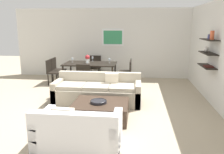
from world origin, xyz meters
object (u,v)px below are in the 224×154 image
at_px(coffee_table, 101,111).
at_px(dining_chair_foot, 84,76).
at_px(loveseat_white, 79,133).
at_px(wine_glass_left_far, 72,59).
at_px(dining_table, 90,65).
at_px(sofa_beige, 98,92).
at_px(centerpiece_vase, 87,58).
at_px(dining_chair_left_near, 52,70).
at_px(wine_glass_right_far, 109,60).
at_px(dining_chair_right_far, 128,70).
at_px(decorative_bowl, 99,102).
at_px(dining_chair_right_near, 127,72).
at_px(dining_chair_left_far, 57,68).
at_px(dining_chair_head, 95,65).
at_px(wine_glass_head, 93,58).
at_px(wine_glass_foot, 87,62).

bearing_deg(coffee_table, dining_chair_foot, 112.28).
relative_size(loveseat_white, wine_glass_left_far, 8.63).
bearing_deg(dining_table, sofa_beige, -72.44).
bearing_deg(wine_glass_left_far, centerpiece_vase, -11.87).
bearing_deg(dining_chair_left_near, wine_glass_right_far, 10.20).
distance_m(dining_table, dining_chair_right_far, 1.35).
height_order(decorative_bowl, wine_glass_right_far, wine_glass_right_far).
height_order(wine_glass_left_far, wine_glass_right_far, wine_glass_left_far).
height_order(sofa_beige, decorative_bowl, sofa_beige).
distance_m(dining_chair_right_near, centerpiece_vase, 1.48).
xyz_separation_m(dining_chair_right_near, wine_glass_left_far, (-1.99, 0.36, 0.36)).
xyz_separation_m(loveseat_white, dining_chair_right_near, (0.60, 4.15, 0.21)).
height_order(dining_chair_right_far, wine_glass_left_far, wine_glass_left_far).
xyz_separation_m(dining_chair_left_far, centerpiece_vase, (1.22, -0.23, 0.41)).
bearing_deg(dining_chair_head, dining_chair_right_far, -27.66).
height_order(loveseat_white, centerpiece_vase, centerpiece_vase).
bearing_deg(coffee_table, dining_table, 105.98).
distance_m(dining_chair_right_far, centerpiece_vase, 1.48).
height_order(loveseat_white, coffee_table, loveseat_white).
bearing_deg(dining_chair_foot, dining_table, 90.00).
xyz_separation_m(decorative_bowl, dining_chair_right_far, (0.48, 3.32, 0.09)).
height_order(dining_chair_foot, dining_chair_left_near, same).
bearing_deg(dining_chair_right_near, dining_chair_left_far, 170.04).
bearing_deg(loveseat_white, sofa_beige, 92.33).
xyz_separation_m(dining_chair_foot, wine_glass_right_far, (0.68, 1.05, 0.36)).
distance_m(dining_chair_head, dining_chair_foot, 1.84).
relative_size(coffee_table, dining_chair_left_far, 1.40).
distance_m(dining_table, wine_glass_head, 0.49).
height_order(decorative_bowl, wine_glass_head, wine_glass_head).
bearing_deg(wine_glass_foot, dining_chair_foot, -90.00).
distance_m(sofa_beige, decorative_bowl, 1.16).
bearing_deg(sofa_beige, dining_table, 107.56).
xyz_separation_m(loveseat_white, dining_chair_head, (-0.72, 5.30, 0.21)).
relative_size(dining_chair_left_far, wine_glass_foot, 5.56).
bearing_deg(centerpiece_vase, sofa_beige, -70.11).
distance_m(loveseat_white, decorative_bowl, 1.30).
height_order(sofa_beige, wine_glass_left_far, wine_glass_left_far).
bearing_deg(dining_chair_left_near, dining_chair_head, 41.20).
relative_size(sofa_beige, dining_chair_foot, 2.64).
relative_size(sofa_beige, dining_chair_left_near, 2.64).
height_order(dining_chair_left_far, wine_glass_right_far, wine_glass_right_far).
relative_size(dining_chair_head, centerpiece_vase, 3.03).
bearing_deg(dining_chair_right_near, wine_glass_foot, -170.40).
xyz_separation_m(dining_chair_foot, wine_glass_left_far, (-0.68, 1.05, 0.36)).
distance_m(dining_chair_right_far, wine_glass_left_far, 2.03).
bearing_deg(dining_chair_head, coffee_table, -77.59).
bearing_deg(dining_chair_head, dining_table, -90.00).
relative_size(dining_chair_head, dining_chair_left_far, 1.00).
height_order(decorative_bowl, centerpiece_vase, centerpiece_vase).
bearing_deg(loveseat_white, decorative_bowl, 84.75).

